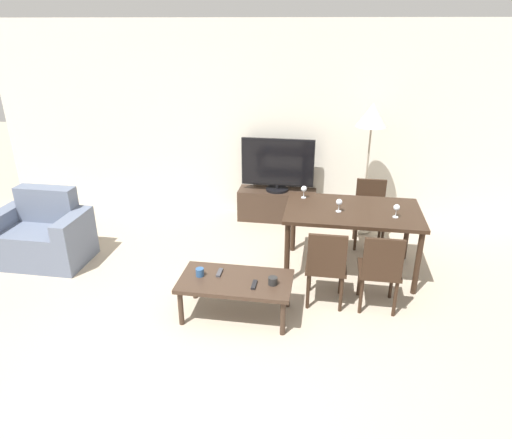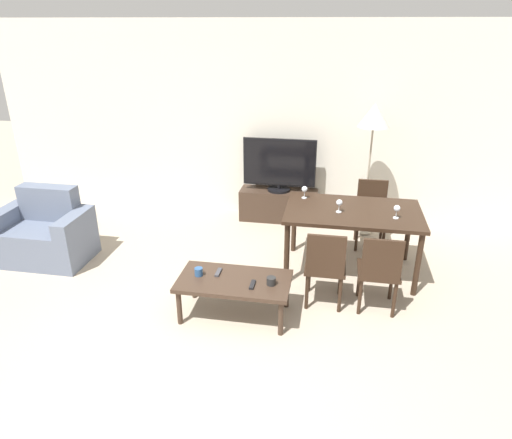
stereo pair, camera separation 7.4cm
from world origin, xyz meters
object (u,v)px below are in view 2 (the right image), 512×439
(wine_glass_center, at_px, (339,203))
(remote_secondary, at_px, (218,272))
(dining_chair_far, at_px, (371,210))
(tv_stand, at_px, (279,205))
(coffee_table, at_px, (234,283))
(wine_glass_right, at_px, (305,190))
(cup_colored_far, at_px, (271,281))
(remote_primary, at_px, (252,285))
(floor_lamp, at_px, (374,120))
(dining_chair_near_right, at_px, (379,269))
(dining_table, at_px, (353,217))
(cup_white_near, at_px, (199,272))
(armchair, at_px, (44,235))
(dining_chair_near, at_px, (325,265))
(wine_glass_left, at_px, (397,209))
(tv, at_px, (279,165))

(wine_glass_center, bearing_deg, remote_secondary, -141.24)
(wine_glass_center, bearing_deg, dining_chair_far, 63.83)
(tv_stand, distance_m, dining_chair_far, 1.40)
(coffee_table, height_order, wine_glass_right, wine_glass_right)
(cup_colored_far, bearing_deg, remote_secondary, 167.99)
(remote_primary, relative_size, remote_secondary, 1.00)
(floor_lamp, bearing_deg, dining_chair_near_right, -88.34)
(tv_stand, bearing_deg, remote_secondary, -97.06)
(coffee_table, height_order, dining_table, dining_table)
(cup_white_near, bearing_deg, tv_stand, 79.05)
(armchair, distance_m, wine_glass_right, 3.14)
(tv_stand, bearing_deg, floor_lamp, -10.86)
(remote_primary, distance_m, cup_colored_far, 0.18)
(dining_chair_near_right, distance_m, cup_white_near, 1.74)
(dining_table, relative_size, dining_chair_near_right, 1.77)
(dining_chair_near, relative_size, dining_chair_near_right, 1.00)
(dining_chair_near, xyz_separation_m, wine_glass_left, (0.69, 0.61, 0.39))
(armchair, distance_m, dining_table, 3.63)
(coffee_table, relative_size, remote_primary, 7.16)
(wine_glass_left, bearing_deg, dining_table, 160.87)
(remote_primary, bearing_deg, coffee_table, 157.96)
(dining_table, bearing_deg, dining_chair_near_right, -71.22)
(wine_glass_center, distance_m, wine_glass_right, 0.54)
(coffee_table, bearing_deg, wine_glass_right, 68.05)
(dining_chair_near_right, relative_size, remote_secondary, 5.55)
(dining_table, distance_m, cup_colored_far, 1.35)
(wine_glass_left, bearing_deg, dining_chair_near_right, -106.11)
(wine_glass_center, bearing_deg, cup_colored_far, -119.96)
(floor_lamp, xyz_separation_m, remote_primary, (-1.12, -2.26, -1.12))
(wine_glass_right, bearing_deg, cup_colored_far, -97.58)
(armchair, distance_m, dining_chair_near, 3.37)
(coffee_table, height_order, floor_lamp, floor_lamp)
(tv_stand, relative_size, dining_chair_far, 1.32)
(remote_primary, bearing_deg, tv_stand, 91.85)
(cup_white_near, bearing_deg, dining_chair_near_right, 10.03)
(wine_glass_center, bearing_deg, coffee_table, -133.77)
(cup_colored_far, bearing_deg, floor_lamp, 66.81)
(floor_lamp, bearing_deg, coffee_table, -120.93)
(armchair, relative_size, cup_colored_far, 12.28)
(coffee_table, xyz_separation_m, wine_glass_left, (1.54, 0.92, 0.51))
(cup_colored_far, bearing_deg, dining_chair_near_right, 18.99)
(dining_chair_far, xyz_separation_m, wine_glass_left, (0.18, -0.91, 0.39))
(tv_stand, relative_size, wine_glass_center, 7.51)
(coffee_table, height_order, remote_secondary, remote_secondary)
(dining_chair_near, xyz_separation_m, remote_primary, (-0.65, -0.39, -0.06))
(floor_lamp, relative_size, wine_glass_left, 11.88)
(tv, bearing_deg, dining_chair_near_right, -59.15)
(dining_chair_far, relative_size, dining_chair_near_right, 1.00)
(wine_glass_center, bearing_deg, tv, 120.37)
(wine_glass_left, bearing_deg, dining_chair_near, -138.67)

